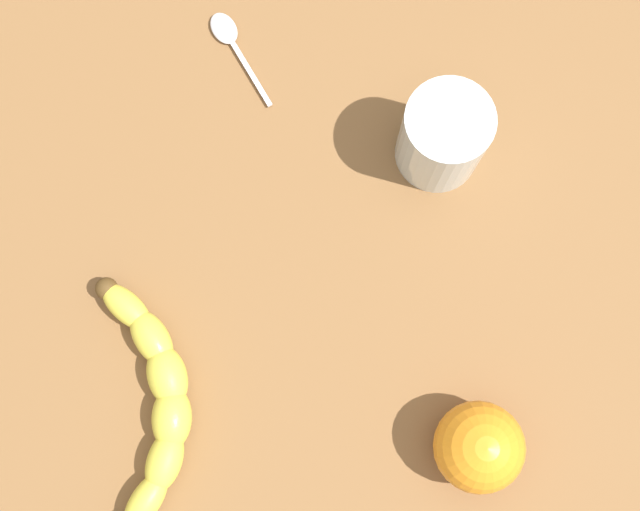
% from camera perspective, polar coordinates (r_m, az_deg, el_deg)
% --- Properties ---
extents(wooden_tabletop, '(1.20, 1.20, 0.03)m').
position_cam_1_polar(wooden_tabletop, '(0.82, 1.47, -3.98)').
color(wooden_tabletop, brown).
rests_on(wooden_tabletop, ground).
extents(banana, '(0.22, 0.13, 0.04)m').
position_cam_1_polar(banana, '(0.80, -10.89, -9.35)').
color(banana, yellow).
rests_on(banana, wooden_tabletop).
extents(smoothie_glass, '(0.08, 0.08, 0.10)m').
position_cam_1_polar(smoothie_glass, '(0.80, 8.18, 7.79)').
color(smoothie_glass, silver).
rests_on(smoothie_glass, wooden_tabletop).
extents(orange_fruit, '(0.08, 0.08, 0.08)m').
position_cam_1_polar(orange_fruit, '(0.77, 10.53, -12.42)').
color(orange_fruit, orange).
rests_on(orange_fruit, wooden_tabletop).
extents(teaspoon, '(0.09, 0.09, 0.01)m').
position_cam_1_polar(teaspoon, '(0.89, -6.19, 14.45)').
color(teaspoon, silver).
rests_on(teaspoon, wooden_tabletop).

